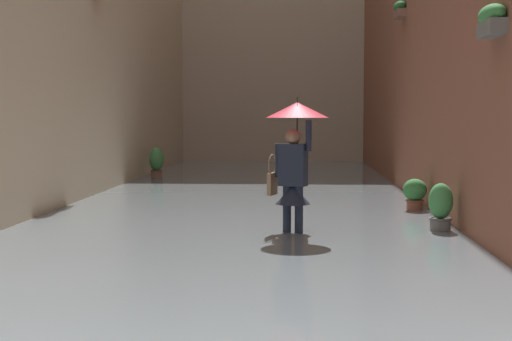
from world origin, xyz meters
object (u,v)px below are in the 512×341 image
(person_wading, at_px, (295,146))
(potted_plant_near_right, at_px, (157,163))
(potted_plant_mid_left, at_px, (441,209))
(potted_plant_far_left, at_px, (415,195))

(person_wading, relative_size, potted_plant_near_right, 2.18)
(person_wading, xyz_separation_m, potted_plant_near_right, (3.84, -9.90, -0.85))
(person_wading, height_order, potted_plant_mid_left, person_wading)
(potted_plant_near_right, distance_m, potted_plant_mid_left, 11.26)
(person_wading, distance_m, potted_plant_near_right, 10.65)
(potted_plant_near_right, relative_size, potted_plant_far_left, 1.38)
(potted_plant_near_right, bearing_deg, potted_plant_far_left, 130.00)
(person_wading, distance_m, potted_plant_far_left, 3.64)
(person_wading, height_order, potted_plant_near_right, person_wading)
(person_wading, relative_size, potted_plant_far_left, 3.00)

